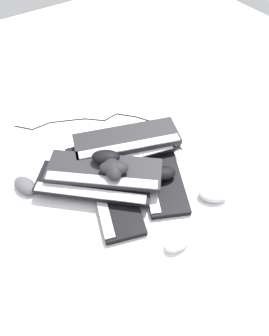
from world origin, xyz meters
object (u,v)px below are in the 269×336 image
at_px(mouse_2, 106,157).
at_px(mouse_3, 113,169).
at_px(keyboard_0, 129,152).
at_px(mouse_1, 25,185).
at_px(keyboard_5, 104,171).
at_px(keyboard_3, 121,150).
at_px(keyboard_6, 127,139).
at_px(mouse_5, 213,195).
at_px(mouse_0, 114,168).
at_px(keyboard_2, 159,170).
at_px(mouse_4, 162,173).
at_px(keyboard_1, 112,189).
at_px(mouse_6, 178,241).
at_px(keyboard_4, 94,184).

xyz_separation_m(mouse_2, mouse_3, (-0.07, 0.01, 0.00)).
bearing_deg(keyboard_0, mouse_1, 79.77).
height_order(keyboard_5, mouse_3, mouse_3).
distance_m(keyboard_3, keyboard_6, 0.05).
distance_m(keyboard_0, mouse_2, 0.17).
bearing_deg(keyboard_3, keyboard_5, 122.03).
height_order(keyboard_0, mouse_5, mouse_5).
height_order(mouse_0, mouse_5, mouse_0).
height_order(keyboard_0, mouse_0, mouse_0).
xyz_separation_m(keyboard_2, mouse_2, (0.11, 0.18, 0.10)).
xyz_separation_m(keyboard_5, mouse_1, (0.15, 0.28, -0.05)).
distance_m(keyboard_2, mouse_4, 0.06).
bearing_deg(keyboard_0, keyboard_3, 81.41).
relative_size(keyboard_2, keyboard_6, 0.99).
height_order(keyboard_1, mouse_3, mouse_3).
bearing_deg(mouse_5, keyboard_1, 1.78).
xyz_separation_m(mouse_3, mouse_5, (-0.26, -0.28, -0.09)).
bearing_deg(mouse_6, keyboard_0, 72.94).
height_order(keyboard_2, keyboard_6, keyboard_6).
bearing_deg(keyboard_2, mouse_4, 153.82).
height_order(keyboard_1, mouse_1, mouse_1).
relative_size(keyboard_4, keyboard_6, 0.92).
xyz_separation_m(mouse_2, mouse_5, (-0.33, -0.27, -0.09)).
height_order(keyboard_1, mouse_0, mouse_0).
bearing_deg(mouse_2, keyboard_2, 5.08).
relative_size(keyboard_3, mouse_6, 4.21).
height_order(keyboard_2, mouse_3, mouse_3).
relative_size(keyboard_3, keyboard_6, 1.00).
bearing_deg(keyboard_6, keyboard_1, 131.00).
bearing_deg(keyboard_1, mouse_3, -49.21).
bearing_deg(mouse_5, mouse_2, -9.26).
height_order(keyboard_0, keyboard_5, keyboard_5).
relative_size(keyboard_0, keyboard_3, 0.98).
relative_size(mouse_2, mouse_4, 1.00).
bearing_deg(keyboard_4, keyboard_0, -69.25).
bearing_deg(keyboard_3, keyboard_0, -98.59).
relative_size(keyboard_4, mouse_4, 3.87).
bearing_deg(keyboard_6, keyboard_3, 108.83).
xyz_separation_m(keyboard_2, mouse_0, (0.04, 0.19, 0.10)).
bearing_deg(mouse_1, keyboard_4, 39.20).
xyz_separation_m(keyboard_6, mouse_4, (-0.21, -0.03, -0.02)).
bearing_deg(keyboard_5, mouse_6, -168.88).
relative_size(mouse_3, mouse_5, 1.00).
height_order(keyboard_5, mouse_6, keyboard_5).
height_order(keyboard_0, keyboard_6, keyboard_6).
relative_size(keyboard_0, mouse_2, 4.13).
xyz_separation_m(keyboard_4, mouse_5, (-0.29, -0.36, -0.02)).
distance_m(mouse_2, mouse_4, 0.23).
height_order(keyboard_3, mouse_2, mouse_2).
height_order(mouse_1, mouse_6, same).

